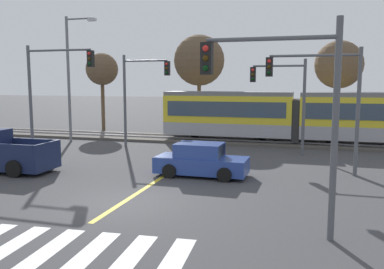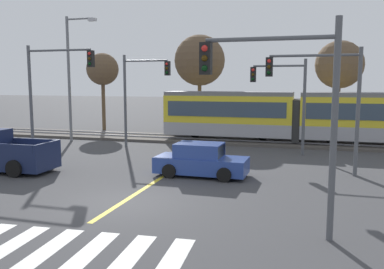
{
  "view_description": "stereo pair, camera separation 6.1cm",
  "coord_description": "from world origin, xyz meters",
  "px_view_note": "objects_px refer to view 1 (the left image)",
  "views": [
    {
      "loc": [
        6.29,
        -12.81,
        4.28
      ],
      "look_at": [
        0.54,
        7.16,
        1.6
      ],
      "focal_mm": 38.0,
      "sensor_mm": 36.0,
      "label": 1
    },
    {
      "loc": [
        6.35,
        -12.79,
        4.28
      ],
      "look_at": [
        0.54,
        7.16,
        1.6
      ],
      "focal_mm": 38.0,
      "sensor_mm": 36.0,
      "label": 2
    }
  ],
  "objects_px": {
    "sedan_crossing": "(201,161)",
    "street_lamp_west": "(71,71)",
    "traffic_light_far_left": "(139,87)",
    "light_rail_tram": "(296,115)",
    "traffic_light_near_right": "(287,96)",
    "traffic_light_far_right": "(285,92)",
    "traffic_light_mid_left": "(51,82)",
    "bare_tree_far_west": "(102,70)",
    "traffic_light_mid_right": "(325,90)",
    "bare_tree_east": "(339,65)",
    "bare_tree_west": "(199,61)"
  },
  "relations": [
    {
      "from": "traffic_light_near_right",
      "to": "traffic_light_mid_right",
      "type": "height_order",
      "value": "traffic_light_near_right"
    },
    {
      "from": "bare_tree_far_west",
      "to": "bare_tree_west",
      "type": "distance_m",
      "value": 8.76
    },
    {
      "from": "traffic_light_mid_left",
      "to": "street_lamp_west",
      "type": "bearing_deg",
      "value": 111.62
    },
    {
      "from": "bare_tree_west",
      "to": "bare_tree_east",
      "type": "distance_m",
      "value": 11.21
    },
    {
      "from": "street_lamp_west",
      "to": "bare_tree_east",
      "type": "relative_size",
      "value": 1.18
    },
    {
      "from": "light_rail_tram",
      "to": "bare_tree_west",
      "type": "relative_size",
      "value": 2.24
    },
    {
      "from": "traffic_light_mid_left",
      "to": "traffic_light_far_right",
      "type": "bearing_deg",
      "value": 19.62
    },
    {
      "from": "traffic_light_mid_right",
      "to": "street_lamp_west",
      "type": "distance_m",
      "value": 18.09
    },
    {
      "from": "bare_tree_west",
      "to": "light_rail_tram",
      "type": "bearing_deg",
      "value": -30.99
    },
    {
      "from": "traffic_light_far_right",
      "to": "bare_tree_west",
      "type": "bearing_deg",
      "value": 130.27
    },
    {
      "from": "traffic_light_far_right",
      "to": "bare_tree_west",
      "type": "relative_size",
      "value": 0.68
    },
    {
      "from": "light_rail_tram",
      "to": "traffic_light_mid_left",
      "type": "bearing_deg",
      "value": -147.02
    },
    {
      "from": "traffic_light_mid_right",
      "to": "traffic_light_near_right",
      "type": "bearing_deg",
      "value": -98.42
    },
    {
      "from": "sedan_crossing",
      "to": "bare_tree_far_west",
      "type": "height_order",
      "value": "bare_tree_far_west"
    },
    {
      "from": "sedan_crossing",
      "to": "bare_tree_west",
      "type": "height_order",
      "value": "bare_tree_west"
    },
    {
      "from": "traffic_light_mid_left",
      "to": "bare_tree_far_west",
      "type": "height_order",
      "value": "bare_tree_far_west"
    },
    {
      "from": "light_rail_tram",
      "to": "traffic_light_near_right",
      "type": "height_order",
      "value": "traffic_light_near_right"
    },
    {
      "from": "light_rail_tram",
      "to": "traffic_light_far_left",
      "type": "height_order",
      "value": "traffic_light_far_left"
    },
    {
      "from": "traffic_light_mid_left",
      "to": "bare_tree_west",
      "type": "relative_size",
      "value": 0.77
    },
    {
      "from": "traffic_light_far_right",
      "to": "bare_tree_east",
      "type": "xyz_separation_m",
      "value": [
        3.52,
        9.22,
        1.89
      ]
    },
    {
      "from": "traffic_light_far_right",
      "to": "traffic_light_mid_left",
      "type": "relative_size",
      "value": 0.88
    },
    {
      "from": "traffic_light_far_right",
      "to": "sedan_crossing",
      "type": "bearing_deg",
      "value": -115.37
    },
    {
      "from": "traffic_light_far_right",
      "to": "traffic_light_far_left",
      "type": "bearing_deg",
      "value": 179.49
    },
    {
      "from": "bare_tree_west",
      "to": "traffic_light_mid_left",
      "type": "bearing_deg",
      "value": -110.43
    },
    {
      "from": "sedan_crossing",
      "to": "traffic_light_far_left",
      "type": "xyz_separation_m",
      "value": [
        -6.03,
        6.97,
        3.28
      ]
    },
    {
      "from": "sedan_crossing",
      "to": "bare_tree_east",
      "type": "xyz_separation_m",
      "value": [
        6.79,
        16.11,
        4.9
      ]
    },
    {
      "from": "light_rail_tram",
      "to": "traffic_light_mid_right",
      "type": "xyz_separation_m",
      "value": [
        1.48,
        -9.07,
        1.89
      ]
    },
    {
      "from": "street_lamp_west",
      "to": "traffic_light_far_left",
      "type": "bearing_deg",
      "value": -9.8
    },
    {
      "from": "sedan_crossing",
      "to": "traffic_light_far_right",
      "type": "xyz_separation_m",
      "value": [
        3.27,
        6.89,
        3.02
      ]
    },
    {
      "from": "traffic_light_near_right",
      "to": "traffic_light_far_left",
      "type": "xyz_separation_m",
      "value": [
        -10.12,
        13.42,
        0.07
      ]
    },
    {
      "from": "light_rail_tram",
      "to": "traffic_light_far_right",
      "type": "xyz_separation_m",
      "value": [
        -0.58,
        -4.1,
        1.67
      ]
    },
    {
      "from": "traffic_light_mid_right",
      "to": "street_lamp_west",
      "type": "relative_size",
      "value": 0.66
    },
    {
      "from": "bare_tree_far_west",
      "to": "bare_tree_east",
      "type": "bearing_deg",
      "value": 3.06
    },
    {
      "from": "street_lamp_west",
      "to": "bare_tree_far_west",
      "type": "distance_m",
      "value": 7.24
    },
    {
      "from": "light_rail_tram",
      "to": "traffic_light_mid_right",
      "type": "relative_size",
      "value": 3.17
    },
    {
      "from": "traffic_light_far_right",
      "to": "traffic_light_near_right",
      "type": "distance_m",
      "value": 13.37
    },
    {
      "from": "traffic_light_near_right",
      "to": "bare_tree_west",
      "type": "xyz_separation_m",
      "value": [
        -8.5,
        22.4,
        2.19
      ]
    },
    {
      "from": "traffic_light_near_right",
      "to": "bare_tree_east",
      "type": "xyz_separation_m",
      "value": [
        2.7,
        22.56,
        1.7
      ]
    },
    {
      "from": "light_rail_tram",
      "to": "street_lamp_west",
      "type": "distance_m",
      "value": 16.11
    },
    {
      "from": "sedan_crossing",
      "to": "street_lamp_west",
      "type": "relative_size",
      "value": 0.48
    },
    {
      "from": "light_rail_tram",
      "to": "traffic_light_far_right",
      "type": "bearing_deg",
      "value": -98.04
    },
    {
      "from": "sedan_crossing",
      "to": "traffic_light_far_left",
      "type": "relative_size",
      "value": 0.7
    },
    {
      "from": "street_lamp_west",
      "to": "traffic_light_mid_left",
      "type": "bearing_deg",
      "value": -68.38
    },
    {
      "from": "traffic_light_far_left",
      "to": "bare_tree_east",
      "type": "distance_m",
      "value": 15.82
    },
    {
      "from": "traffic_light_far_left",
      "to": "traffic_light_near_right",
      "type": "bearing_deg",
      "value": -52.99
    },
    {
      "from": "bare_tree_far_west",
      "to": "bare_tree_east",
      "type": "relative_size",
      "value": 0.91
    },
    {
      "from": "traffic_light_near_right",
      "to": "light_rail_tram",
      "type": "bearing_deg",
      "value": 90.8
    },
    {
      "from": "street_lamp_west",
      "to": "bare_tree_far_west",
      "type": "bearing_deg",
      "value": 101.11
    },
    {
      "from": "traffic_light_near_right",
      "to": "bare_tree_far_west",
      "type": "bearing_deg",
      "value": 128.63
    },
    {
      "from": "traffic_light_far_left",
      "to": "bare_tree_west",
      "type": "height_order",
      "value": "bare_tree_west"
    }
  ]
}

